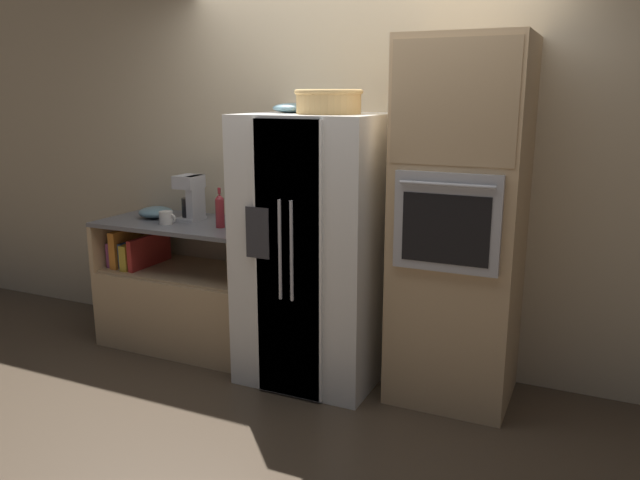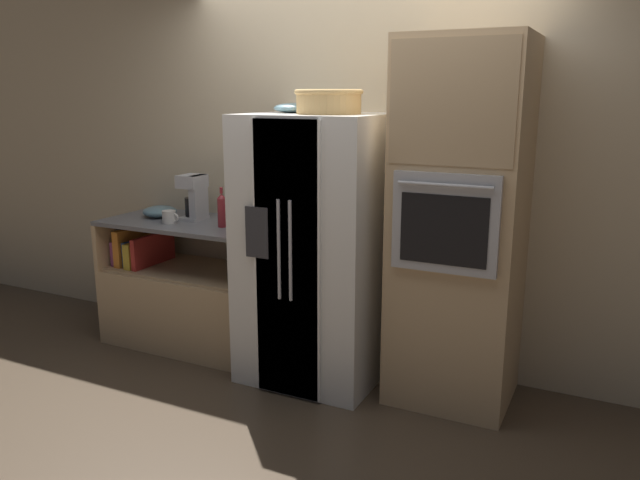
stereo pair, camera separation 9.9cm
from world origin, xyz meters
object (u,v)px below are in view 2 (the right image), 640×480
Objects in this scene: refrigerator at (317,249)px; fruit_bowl at (293,108)px; mug at (169,217)px; wall_oven at (459,226)px; coffee_maker at (195,195)px; bottle_tall at (222,210)px; mixing_bowl at (160,211)px; wicker_basket at (329,101)px.

fruit_bowl is (-0.18, 0.04, 0.88)m from refrigerator.
fruit_bowl is 1.84× the size of mug.
refrigerator is 0.80× the size of wall_oven.
bottle_tall is at bearing -20.15° from coffee_maker.
wall_oven is 2.03m from mug.
refrigerator reaches higher than mug.
fruit_bowl reaches higher than coffee_maker.
bottle_tall is 2.10× the size of mug.
bottle_tall is 0.63m from mixing_bowl.
wicker_basket is 1.64× the size of mixing_bowl.
coffee_maker is (0.31, 0.03, 0.14)m from mixing_bowl.
refrigerator is 4.18× the size of wicker_basket.
mug is 0.53× the size of mixing_bowl.
bottle_tall is at bearing 179.59° from refrigerator.
wall_oven reaches higher than wicker_basket.
wicker_basket reaches higher than mug.
wall_oven is at bearing -1.21° from coffee_maker.
coffee_maker is at bearing 174.41° from fruit_bowl.
wall_oven is at bearing 5.18° from refrigerator.
mug is (-1.24, -0.01, -0.81)m from wicker_basket.
refrigerator reaches higher than coffee_maker.
mixing_bowl is at bearing 177.16° from fruit_bowl.
wall_oven reaches higher than mug.
wall_oven is 5.24× the size of wicker_basket.
mixing_bowl is 0.76× the size of coffee_maker.
wicker_basket is 1.11m from bottle_tall.
bottle_tall reaches higher than mug.
coffee_maker reaches higher than bottle_tall.
mug is at bearing -179.64° from wicker_basket.
fruit_bowl is 0.74× the size of coffee_maker.
coffee_maker is (-1.93, 0.04, 0.03)m from wall_oven.
refrigerator is 0.94m from wicker_basket.
bottle_tall is (-0.73, 0.01, 0.19)m from refrigerator.
coffee_maker is at bearing 178.79° from wall_oven.
fruit_bowl is 1.22m from mug.
fruit_bowl is 0.88m from bottle_tall.
refrigerator reaches higher than bottle_tall.
mixing_bowl is (-1.35, 0.10, 0.12)m from refrigerator.
wicker_basket is 1.67m from mixing_bowl.
mug is at bearing -170.84° from bottle_tall.
fruit_bowl is 1.40m from mixing_bowl.
refrigerator is 13.00× the size of mug.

